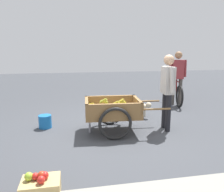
# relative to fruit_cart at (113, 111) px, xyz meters

# --- Properties ---
(ground_plane) EXTENTS (24.00, 24.00, 0.00)m
(ground_plane) POSITION_rel_fruit_cart_xyz_m (0.00, -0.08, -0.44)
(ground_plane) COLOR #3D3F44
(fruit_cart) EXTENTS (1.69, 0.98, 0.73)m
(fruit_cart) POSITION_rel_fruit_cart_xyz_m (0.00, 0.00, 0.00)
(fruit_cart) COLOR olive
(fruit_cart) RESTS_ON ground
(vendor_person) EXTENTS (0.22, 0.58, 1.58)m
(vendor_person) POSITION_rel_fruit_cart_xyz_m (-1.14, 0.07, 0.51)
(vendor_person) COLOR black
(vendor_person) RESTS_ON ground
(bicycle) EXTENTS (0.51, 1.64, 0.85)m
(bicycle) POSITION_rel_fruit_cart_xyz_m (-2.39, -2.08, -0.09)
(bicycle) COLOR black
(bicycle) RESTS_ON ground
(cyclist_person) EXTENTS (0.51, 0.26, 1.62)m
(cyclist_person) POSITION_rel_fruit_cart_xyz_m (-2.36, -1.93, 0.53)
(cyclist_person) COLOR #4C4742
(cyclist_person) RESTS_ON ground
(dog) EXTENTS (0.44, 0.56, 0.40)m
(dog) POSITION_rel_fruit_cart_xyz_m (-0.91, -0.96, -0.17)
(dog) COLOR beige
(dog) RESTS_ON ground
(plastic_bucket) EXTENTS (0.27, 0.27, 0.28)m
(plastic_bucket) POSITION_rel_fruit_cart_xyz_m (1.40, -0.50, -0.30)
(plastic_bucket) COLOR #1966B2
(plastic_bucket) RESTS_ON ground
(apple_crate) EXTENTS (0.44, 0.32, 0.32)m
(apple_crate) POSITION_rel_fruit_cart_xyz_m (1.21, 1.92, -0.31)
(apple_crate) COLOR tan
(apple_crate) RESTS_ON ground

